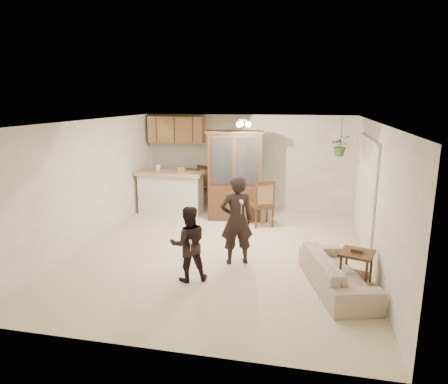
% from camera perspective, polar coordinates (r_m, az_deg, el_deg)
% --- Properties ---
extents(floor, '(6.50, 6.50, 0.00)m').
position_cam_1_polar(floor, '(7.90, -0.38, -8.38)').
color(floor, beige).
rests_on(floor, ground).
extents(ceiling, '(5.50, 6.50, 0.02)m').
position_cam_1_polar(ceiling, '(7.36, -0.41, 10.03)').
color(ceiling, silver).
rests_on(ceiling, wall_back).
extents(wall_back, '(5.50, 0.02, 2.50)m').
position_cam_1_polar(wall_back, '(10.68, 3.36, 4.25)').
color(wall_back, white).
rests_on(wall_back, ground).
extents(wall_front, '(5.50, 0.02, 2.50)m').
position_cam_1_polar(wall_front, '(4.55, -9.31, -8.35)').
color(wall_front, white).
rests_on(wall_front, ground).
extents(wall_left, '(0.02, 6.50, 2.50)m').
position_cam_1_polar(wall_left, '(8.54, -18.72, 1.31)').
color(wall_left, white).
rests_on(wall_left, ground).
extents(wall_right, '(0.02, 6.50, 2.50)m').
position_cam_1_polar(wall_right, '(7.46, 20.71, -0.50)').
color(wall_right, white).
rests_on(wall_right, ground).
extents(breakfast_bar, '(1.60, 0.55, 1.00)m').
position_cam_1_polar(breakfast_bar, '(10.41, -7.58, -0.29)').
color(breakfast_bar, silver).
rests_on(breakfast_bar, floor).
extents(bar_top, '(1.75, 0.70, 0.08)m').
position_cam_1_polar(bar_top, '(10.29, -7.67, 2.69)').
color(bar_top, tan).
rests_on(bar_top, breakfast_bar).
extents(upper_cabinets, '(1.50, 0.34, 0.70)m').
position_cam_1_polar(upper_cabinets, '(10.85, -6.82, 8.85)').
color(upper_cabinets, olive).
rests_on(upper_cabinets, wall_back).
extents(vertical_blinds, '(0.06, 2.30, 2.10)m').
position_cam_1_polar(vertical_blinds, '(8.35, 19.48, -0.06)').
color(vertical_blinds, beige).
rests_on(vertical_blinds, wall_right).
extents(ceiling_fixture, '(0.36, 0.36, 0.20)m').
position_cam_1_polar(ceiling_fixture, '(8.51, 2.69, 9.77)').
color(ceiling_fixture, beige).
rests_on(ceiling_fixture, ceiling).
extents(hanging_plant, '(0.43, 0.37, 0.48)m').
position_cam_1_polar(hanging_plant, '(9.66, 16.31, 6.40)').
color(hanging_plant, '#2C5522').
rests_on(hanging_plant, ceiling).
extents(plant_cord, '(0.01, 0.01, 0.65)m').
position_cam_1_polar(plant_cord, '(9.63, 16.43, 8.31)').
color(plant_cord, black).
rests_on(plant_cord, ceiling).
extents(sofa, '(1.23, 2.00, 0.73)m').
position_cam_1_polar(sofa, '(6.53, 15.89, -10.22)').
color(sofa, beige).
rests_on(sofa, floor).
extents(adult, '(0.77, 0.64, 1.80)m').
position_cam_1_polar(adult, '(7.06, 1.83, -3.32)').
color(adult, black).
rests_on(adult, floor).
extents(child, '(0.81, 0.73, 1.35)m').
position_cam_1_polar(child, '(6.49, -5.11, -6.97)').
color(child, black).
rests_on(child, floor).
extents(china_hutch, '(1.42, 0.67, 2.17)m').
position_cam_1_polar(china_hutch, '(9.67, 1.58, 2.25)').
color(china_hutch, '#3A1E15').
rests_on(china_hutch, floor).
extents(side_table, '(0.62, 0.62, 0.60)m').
position_cam_1_polar(side_table, '(6.81, 18.33, -10.20)').
color(side_table, '#3A1E15').
rests_on(side_table, floor).
extents(chair_bar, '(0.58, 0.58, 1.13)m').
position_cam_1_polar(chair_bar, '(10.45, -5.11, -1.20)').
color(chair_bar, '#3A1E15').
rests_on(chair_bar, floor).
extents(chair_hutch_left, '(0.71, 0.71, 1.16)m').
position_cam_1_polar(chair_hutch_left, '(10.74, -3.79, -0.73)').
color(chair_hutch_left, '#3A1E15').
rests_on(chair_hutch_left, floor).
extents(chair_hutch_right, '(0.65, 0.65, 1.10)m').
position_cam_1_polar(chair_hutch_right, '(9.36, 5.39, -2.95)').
color(chair_hutch_right, '#3A1E15').
rests_on(chair_hutch_right, floor).
extents(controller_adult, '(0.09, 0.15, 0.04)m').
position_cam_1_polar(controller_adult, '(6.61, 2.50, -1.43)').
color(controller_adult, silver).
rests_on(controller_adult, adult).
extents(controller_child, '(0.07, 0.11, 0.03)m').
position_cam_1_polar(controller_child, '(6.18, -4.81, -7.10)').
color(controller_child, silver).
rests_on(controller_child, child).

